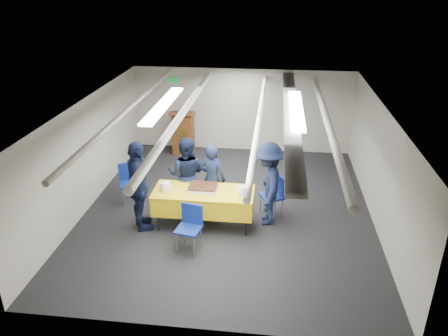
% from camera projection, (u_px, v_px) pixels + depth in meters
% --- Properties ---
extents(ground, '(7.00, 7.00, 0.00)m').
position_uv_depth(ground, '(228.00, 209.00, 9.41)').
color(ground, black).
rests_on(ground, ground).
extents(room_shell, '(6.00, 7.00, 2.30)m').
position_uv_depth(room_shell, '(235.00, 123.00, 9.02)').
color(room_shell, beige).
rests_on(room_shell, ground).
extents(serving_table, '(1.97, 0.82, 0.77)m').
position_uv_depth(serving_table, '(204.00, 201.00, 8.58)').
color(serving_table, black).
rests_on(serving_table, ground).
extents(sheet_cake, '(0.57, 0.45, 0.10)m').
position_uv_depth(sheet_cake, '(203.00, 188.00, 8.52)').
color(sheet_cake, white).
rests_on(sheet_cake, serving_table).
extents(plate_stack_left, '(0.22, 0.22, 0.17)m').
position_uv_depth(plate_stack_left, '(165.00, 187.00, 8.49)').
color(plate_stack_left, white).
rests_on(plate_stack_left, serving_table).
extents(plate_stack_right, '(0.21, 0.21, 0.17)m').
position_uv_depth(plate_stack_right, '(242.00, 191.00, 8.33)').
color(plate_stack_right, white).
rests_on(plate_stack_right, serving_table).
extents(podium, '(0.62, 0.53, 1.25)m').
position_uv_depth(podium, '(183.00, 132.00, 12.09)').
color(podium, brown).
rests_on(podium, ground).
extents(chair_near, '(0.50, 0.50, 0.87)m').
position_uv_depth(chair_near, '(190.00, 223.00, 7.87)').
color(chair_near, gray).
rests_on(chair_near, ground).
extents(chair_right, '(0.56, 0.56, 0.87)m').
position_uv_depth(chair_right, '(276.00, 192.00, 8.97)').
color(chair_right, gray).
rests_on(chair_right, ground).
extents(chair_left, '(0.56, 0.56, 0.87)m').
position_uv_depth(chair_left, '(129.00, 179.00, 9.54)').
color(chair_left, gray).
rests_on(chair_left, ground).
extents(sailor_a, '(0.63, 0.47, 1.56)m').
position_uv_depth(sailor_a, '(212.00, 180.00, 8.93)').
color(sailor_a, black).
rests_on(sailor_a, ground).
extents(sailor_b, '(0.82, 0.66, 1.63)m').
position_uv_depth(sailor_b, '(186.00, 174.00, 9.09)').
color(sailor_b, black).
rests_on(sailor_b, ground).
extents(sailor_c, '(0.86, 1.16, 1.82)m').
position_uv_depth(sailor_c, '(139.00, 187.00, 8.34)').
color(sailor_c, black).
rests_on(sailor_c, ground).
extents(sailor_d, '(0.68, 1.13, 1.71)m').
position_uv_depth(sailor_d, '(268.00, 184.00, 8.58)').
color(sailor_d, black).
rests_on(sailor_d, ground).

